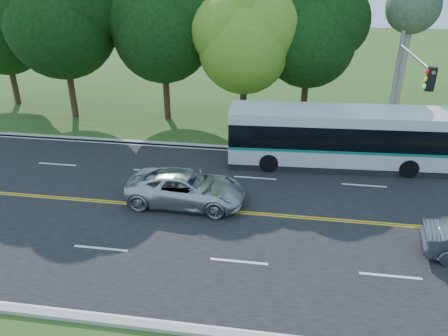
# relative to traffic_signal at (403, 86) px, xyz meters

# --- Properties ---
(ground) EXTENTS (120.00, 120.00, 0.00)m
(ground) POSITION_rel_traffic_signal_xyz_m (-6.49, -5.40, -4.67)
(ground) COLOR #314D19
(ground) RESTS_ON ground
(road) EXTENTS (60.00, 14.00, 0.02)m
(road) POSITION_rel_traffic_signal_xyz_m (-6.49, -5.40, -4.66)
(road) COLOR black
(road) RESTS_ON ground
(curb_north) EXTENTS (60.00, 0.30, 0.15)m
(curb_north) POSITION_rel_traffic_signal_xyz_m (-6.49, 1.75, -4.60)
(curb_north) COLOR #ADA89C
(curb_north) RESTS_ON ground
(grass_verge) EXTENTS (60.00, 4.00, 0.10)m
(grass_verge) POSITION_rel_traffic_signal_xyz_m (-6.49, 3.60, -4.62)
(grass_verge) COLOR #314D19
(grass_verge) RESTS_ON ground
(lane_markings) EXTENTS (57.60, 13.82, 0.00)m
(lane_markings) POSITION_rel_traffic_signal_xyz_m (-6.59, -5.40, -4.65)
(lane_markings) COLOR gold
(lane_markings) RESTS_ON road
(tree_row) EXTENTS (44.70, 9.10, 13.84)m
(tree_row) POSITION_rel_traffic_signal_xyz_m (-11.65, 6.73, 2.06)
(tree_row) COLOR #311E15
(tree_row) RESTS_ON ground
(bougainvillea_hedge) EXTENTS (9.50, 2.25, 1.50)m
(bougainvillea_hedge) POSITION_rel_traffic_signal_xyz_m (0.69, 2.75, -3.95)
(bougainvillea_hedge) COLOR maroon
(bougainvillea_hedge) RESTS_ON ground
(traffic_signal) EXTENTS (0.42, 6.10, 7.00)m
(traffic_signal) POSITION_rel_traffic_signal_xyz_m (0.00, 0.00, 0.00)
(traffic_signal) COLOR gray
(traffic_signal) RESTS_ON ground
(transit_bus) EXTENTS (12.15, 3.26, 3.15)m
(transit_bus) POSITION_rel_traffic_signal_xyz_m (-2.61, 0.39, -3.09)
(transit_bus) COLOR silver
(transit_bus) RESTS_ON road
(suv) EXTENTS (5.56, 2.70, 1.53)m
(suv) POSITION_rel_traffic_signal_xyz_m (-9.94, -4.90, -3.89)
(suv) COLOR silver
(suv) RESTS_ON road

